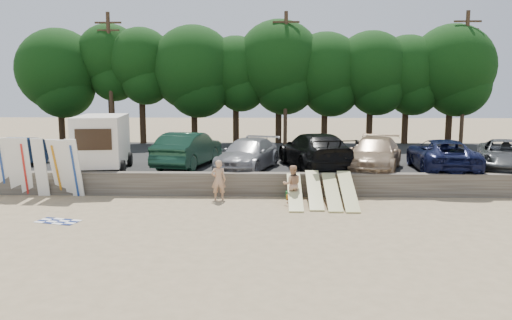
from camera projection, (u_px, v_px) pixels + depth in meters
The scene contains 29 objects.
ground at pixel (244, 212), 18.77m from camera, with size 120.00×120.00×0.00m, color tan.
seawall at pixel (248, 184), 21.67m from camera, with size 44.00×0.50×1.00m, color #6B6356.
parking_lot at pixel (254, 162), 29.11m from camera, with size 44.00×14.50×0.70m, color #282828.
treeline at pixel (262, 67), 35.09m from camera, with size 33.42×6.49×8.72m.
utility_poles at pixel (286, 76), 33.76m from camera, with size 25.80×0.26×9.00m.
box_trailer at pixel (102, 140), 23.78m from camera, with size 2.87×4.42×2.64m.
car_0 at pixel (15, 153), 24.87m from camera, with size 1.53×4.39×1.45m, color #132442.
car_1 at pixel (188, 149), 25.11m from camera, with size 1.85×5.31×1.75m, color #133525.
car_2 at pixel (248, 154), 24.13m from camera, with size 2.10×5.16×1.50m, color gray.
car_3 at pixel (314, 151), 24.51m from camera, with size 2.47×6.07×1.76m, color black.
car_4 at pixel (374, 154), 23.79m from camera, with size 2.23×5.49×1.59m, color #9F8465.
car_5 at pixel (442, 155), 23.75m from camera, with size 2.54×5.52×1.53m, color black.
car_6 at pixel (506, 156), 23.67m from camera, with size 2.48×5.37×1.49m, color #414445.
surfboard_upright_0 at pixel (2, 167), 21.50m from camera, with size 0.50×0.06×2.60m, color white.
surfboard_upright_1 at pixel (14, 167), 21.44m from camera, with size 0.50×0.06×2.60m, color white.
surfboard_upright_2 at pixel (25, 167), 21.40m from camera, with size 0.50×0.06×2.60m, color white.
surfboard_upright_3 at pixel (40, 167), 21.25m from camera, with size 0.50×0.06×2.60m, color white.
surfboard_upright_4 at pixel (57, 168), 21.32m from camera, with size 0.50×0.06×2.60m, color white.
surfboard_upright_5 at pixel (68, 168), 21.21m from camera, with size 0.50×0.06×2.60m, color white.
surfboard_upright_6 at pixel (74, 168), 21.13m from camera, with size 0.50×0.06×2.60m, color white.
surfboard_low_0 at pixel (295, 192), 20.02m from camera, with size 0.56×3.00×0.07m, color #D2CD84.
surfboard_low_1 at pixel (314, 190), 20.17m from camera, with size 0.56×3.00×0.07m, color #D2CD84.
surfboard_low_2 at pixel (332, 192), 19.97m from camera, with size 0.56×3.00×0.07m, color #D2CD84.
surfboard_low_3 at pixel (348, 191), 19.86m from camera, with size 0.56×3.00×0.07m, color #D2CD84.
beachgoer_a at pixel (219, 180), 20.73m from camera, with size 0.62×0.40×1.69m, color tan.
beachgoer_b at pixel (292, 184), 20.14m from camera, with size 0.76×0.59×1.56m, color tan.
cooler at pixel (290, 195), 21.07m from camera, with size 0.38×0.30×0.32m, color #238239.
gear_bag at pixel (290, 197), 20.92m from camera, with size 0.30×0.25×0.22m, color orange.
beach_towel at pixel (58, 221), 17.48m from camera, with size 1.50×1.50×0.00m, color white.
Camera 1 is at (0.96, -18.27, 4.64)m, focal length 35.00 mm.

